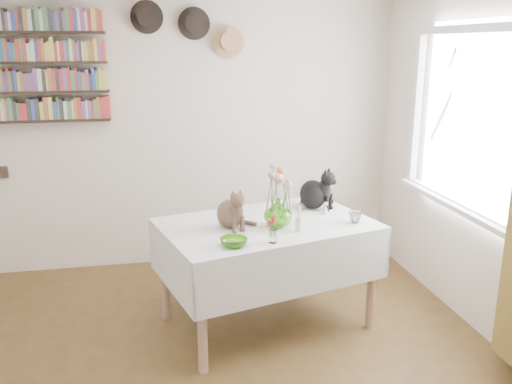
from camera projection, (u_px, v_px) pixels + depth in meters
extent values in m
cube|color=silver|center=(180.00, 132.00, 4.97)|extent=(4.04, 0.04, 2.54)
cube|color=white|center=(468.00, 120.00, 3.89)|extent=(0.01, 1.40, 1.20)
cube|color=white|center=(477.00, 29.00, 3.72)|extent=(0.06, 1.52, 0.06)
cube|color=white|center=(459.00, 204.00, 4.05)|extent=(0.06, 1.52, 0.06)
cube|color=white|center=(419.00, 109.00, 4.58)|extent=(0.06, 0.06, 1.20)
cube|color=white|center=(455.00, 204.00, 4.05)|extent=(0.12, 1.50, 0.04)
cube|color=white|center=(267.00, 227.00, 3.89)|extent=(1.67, 1.29, 0.06)
cylinder|color=tan|center=(202.00, 320.00, 3.37)|extent=(0.06, 0.06, 0.73)
cylinder|color=tan|center=(372.00, 281.00, 3.93)|extent=(0.06, 0.06, 0.73)
cylinder|color=tan|center=(165.00, 274.00, 4.05)|extent=(0.06, 0.06, 0.73)
cylinder|color=tan|center=(314.00, 246.00, 4.61)|extent=(0.06, 0.06, 0.73)
imported|color=#88D43D|center=(278.00, 213.00, 3.78)|extent=(0.22, 0.22, 0.20)
imported|color=#88D43D|center=(234.00, 242.00, 3.42)|extent=(0.21, 0.21, 0.05)
imported|color=white|center=(355.00, 217.00, 3.87)|extent=(0.12, 0.12, 0.08)
cylinder|color=white|center=(299.00, 224.00, 3.70)|extent=(0.05, 0.05, 0.10)
cylinder|color=white|center=(299.00, 212.00, 3.67)|extent=(0.02, 0.02, 0.08)
cylinder|color=white|center=(273.00, 236.00, 3.48)|extent=(0.05, 0.05, 0.09)
cone|color=white|center=(326.00, 210.00, 4.06)|extent=(0.05, 0.05, 0.07)
sphere|color=beige|center=(326.00, 204.00, 4.05)|extent=(0.03, 0.03, 0.03)
cylinder|color=#4C7233|center=(274.00, 199.00, 3.75)|extent=(0.01, 0.01, 0.30)
sphere|color=pink|center=(274.00, 178.00, 3.71)|extent=(0.07, 0.07, 0.07)
cylinder|color=#4C7233|center=(284.00, 202.00, 3.74)|extent=(0.01, 0.01, 0.26)
sphere|color=pink|center=(285.00, 184.00, 3.71)|extent=(0.06, 0.06, 0.06)
cylinder|color=#4C7233|center=(285.00, 195.00, 3.78)|extent=(0.01, 0.01, 0.34)
sphere|color=orange|center=(286.00, 171.00, 3.74)|extent=(0.06, 0.06, 0.06)
cylinder|color=#4C7233|center=(268.00, 197.00, 3.77)|extent=(0.01, 0.01, 0.31)
sphere|color=orange|center=(269.00, 176.00, 3.73)|extent=(0.05, 0.05, 0.05)
cylinder|color=#4C7233|center=(276.00, 192.00, 3.79)|extent=(0.01, 0.01, 0.37)
sphere|color=#999E93|center=(277.00, 167.00, 3.74)|extent=(0.04, 0.04, 0.04)
cylinder|color=#4C7233|center=(272.00, 199.00, 3.71)|extent=(0.01, 0.01, 0.33)
sphere|color=#999E93|center=(272.00, 175.00, 3.66)|extent=(0.04, 0.04, 0.04)
cylinder|color=#4C7233|center=(289.00, 201.00, 3.73)|extent=(0.01, 0.01, 0.29)
sphere|color=#999E93|center=(290.00, 180.00, 3.69)|extent=(0.04, 0.04, 0.04)
cube|color=black|center=(51.00, 120.00, 4.62)|extent=(1.00, 0.16, 0.02)
cube|color=black|center=(48.00, 92.00, 4.56)|extent=(1.00, 0.16, 0.02)
cube|color=black|center=(45.00, 62.00, 4.49)|extent=(1.00, 0.16, 0.02)
cube|color=black|center=(42.00, 32.00, 4.43)|extent=(1.00, 0.16, 0.02)
cylinder|color=black|center=(147.00, 17.00, 4.61)|extent=(0.28, 0.02, 0.28)
cylinder|color=black|center=(147.00, 17.00, 4.57)|extent=(0.16, 0.08, 0.16)
cylinder|color=black|center=(194.00, 24.00, 4.69)|extent=(0.28, 0.02, 0.28)
cylinder|color=black|center=(194.00, 23.00, 4.66)|extent=(0.16, 0.08, 0.16)
cylinder|color=tan|center=(228.00, 41.00, 4.79)|extent=(0.28, 0.02, 0.28)
cylinder|color=tan|center=(229.00, 41.00, 4.75)|extent=(0.16, 0.08, 0.16)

